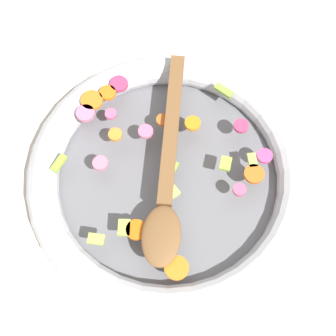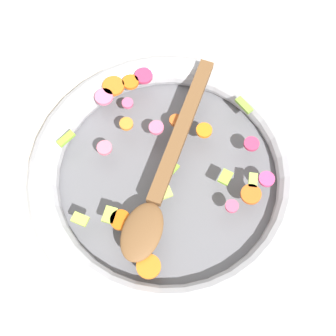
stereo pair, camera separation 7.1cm
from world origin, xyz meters
name	(u,v)px [view 2 (the right image)]	position (x,y,z in m)	size (l,w,h in m)	color
ground_plane	(168,180)	(0.00, 0.00, 0.00)	(4.00, 4.00, 0.00)	beige
skillet	(168,175)	(0.00, 0.00, 0.02)	(0.44, 0.44, 0.05)	slate
chopped_vegetables	(161,151)	(0.02, -0.02, 0.05)	(0.33, 0.33, 0.01)	orange
wooden_spoon	(164,175)	(0.00, 0.02, 0.06)	(0.08, 0.35, 0.01)	brown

